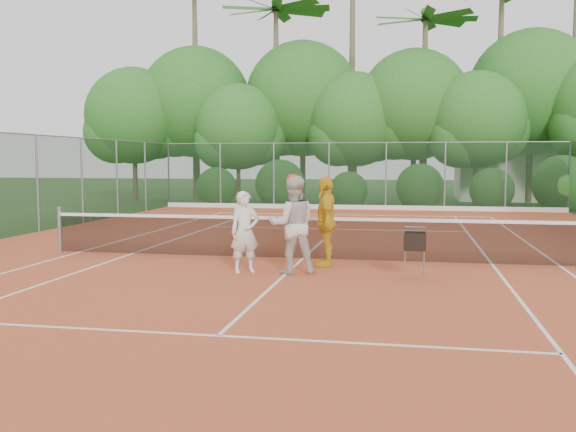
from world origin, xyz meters
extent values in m
plane|color=#224418|center=(0.00, 0.00, 0.00)|extent=(120.00, 120.00, 0.00)
cube|color=#BB4F2B|center=(0.00, 0.00, 0.01)|extent=(18.00, 36.00, 0.02)
cube|color=beige|center=(9.00, 24.00, 1.50)|extent=(8.00, 5.00, 3.00)
cylinder|color=gray|center=(-5.94, 0.00, 0.57)|extent=(0.10, 0.10, 1.10)
cube|color=black|center=(0.00, 0.00, 0.48)|extent=(11.87, 0.03, 0.86)
cube|color=white|center=(0.00, 0.00, 0.95)|extent=(11.87, 0.04, 0.07)
imported|color=silver|center=(-0.84, -1.85, 0.83)|extent=(0.70, 0.64, 1.61)
imported|color=beige|center=(0.11, -1.77, 0.98)|extent=(1.11, 0.97, 1.92)
ellipsoid|color=red|center=(0.11, -1.77, 1.90)|extent=(0.22, 0.22, 0.14)
imported|color=gold|center=(0.64, -0.80, 0.96)|extent=(0.63, 1.16, 1.88)
cylinder|color=gray|center=(2.29, -2.20, 0.30)|extent=(0.02, 0.02, 0.56)
cylinder|color=gray|center=(2.64, -1.85, 0.30)|extent=(0.02, 0.02, 0.56)
cube|color=black|center=(2.46, -2.03, 0.74)|extent=(0.39, 0.39, 0.33)
sphere|color=#B4C62E|center=(-3.89, 11.48, 0.05)|extent=(0.07, 0.07, 0.07)
sphere|color=gold|center=(-2.02, 12.66, 0.05)|extent=(0.07, 0.07, 0.07)
sphere|color=gold|center=(3.83, 11.76, 0.05)|extent=(0.07, 0.07, 0.07)
cube|color=white|center=(0.00, 11.88, 0.02)|extent=(11.03, 0.06, 0.01)
cube|color=white|center=(-5.49, 0.00, 0.02)|extent=(0.06, 23.77, 0.01)
cube|color=white|center=(5.49, 0.00, 0.02)|extent=(0.06, 23.77, 0.01)
cube|color=white|center=(-4.11, 0.00, 0.02)|extent=(0.06, 23.77, 0.01)
cube|color=white|center=(4.11, 0.00, 0.02)|extent=(0.06, 23.77, 0.01)
cube|color=white|center=(0.00, 6.40, 0.02)|extent=(8.23, 0.06, 0.01)
cube|color=white|center=(0.00, -6.40, 0.02)|extent=(8.23, 0.06, 0.01)
cube|color=white|center=(0.00, 0.00, 0.02)|extent=(0.06, 12.80, 0.01)
cube|color=#19381E|center=(0.00, 15.00, 1.52)|extent=(18.00, 0.02, 3.00)
cylinder|color=gray|center=(-9.00, 15.00, 1.52)|extent=(0.07, 0.07, 3.00)
cylinder|color=gray|center=(9.00, 15.00, 1.52)|extent=(0.07, 0.07, 3.00)
cylinder|color=gray|center=(-9.00, 15.00, 1.52)|extent=(0.07, 0.07, 3.00)
cylinder|color=gray|center=(9.00, 15.00, 1.52)|extent=(0.07, 0.07, 3.00)
cylinder|color=brown|center=(-12.50, 19.00, 1.88)|extent=(0.26, 0.26, 3.75)
sphere|color=#2B6521|center=(-12.50, 19.00, 4.65)|extent=(5.25, 5.25, 5.25)
cylinder|color=brown|center=(-9.50, 20.50, 2.20)|extent=(0.30, 0.30, 4.40)
sphere|color=#2B6521|center=(-9.50, 20.50, 5.46)|extent=(6.16, 6.16, 6.16)
cylinder|color=brown|center=(-6.50, 18.50, 1.60)|extent=(0.22, 0.22, 3.20)
sphere|color=#2B6521|center=(-6.50, 18.50, 3.97)|extent=(4.48, 4.48, 4.48)
cylinder|color=brown|center=(-3.50, 21.00, 2.25)|extent=(0.31, 0.31, 4.50)
sphere|color=#2B6521|center=(-3.50, 21.00, 5.58)|extent=(6.30, 6.30, 6.30)
cylinder|color=brown|center=(-0.50, 19.50, 1.75)|extent=(0.24, 0.24, 3.50)
sphere|color=#2B6521|center=(-0.50, 19.50, 4.34)|extent=(4.90, 4.90, 4.90)
cylinder|color=brown|center=(2.50, 20.00, 2.05)|extent=(0.28, 0.28, 4.10)
sphere|color=#2B6521|center=(2.50, 20.00, 5.08)|extent=(5.74, 5.74, 5.74)
cylinder|color=brown|center=(5.50, 18.80, 1.70)|extent=(0.23, 0.23, 3.40)
sphere|color=#2B6521|center=(5.50, 18.80, 4.22)|extent=(4.76, 4.76, 4.76)
cylinder|color=brown|center=(8.50, 21.50, 2.33)|extent=(0.32, 0.32, 4.65)
sphere|color=#2B6521|center=(8.50, 21.50, 5.77)|extent=(6.51, 6.51, 6.51)
cone|color=brown|center=(-10.00, 22.00, 6.50)|extent=(0.44, 0.44, 13.00)
cone|color=brown|center=(-5.00, 21.00, 5.50)|extent=(0.44, 0.44, 11.00)
sphere|color=#2B6521|center=(-5.00, 21.00, 10.83)|extent=(0.50, 0.50, 0.50)
cone|color=brown|center=(-1.00, 23.00, 7.50)|extent=(0.44, 0.44, 15.00)
cone|color=brown|center=(3.00, 20.50, 5.00)|extent=(0.44, 0.44, 10.00)
sphere|color=#2B6521|center=(3.00, 20.50, 9.85)|extent=(0.50, 0.50, 0.50)
cone|color=brown|center=(7.00, 22.50, 6.00)|extent=(0.44, 0.44, 12.00)
cone|color=brown|center=(11.00, 23.50, 7.00)|extent=(0.44, 0.44, 14.00)
camera|label=1|loc=(2.36, -14.06, 2.25)|focal=40.00mm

